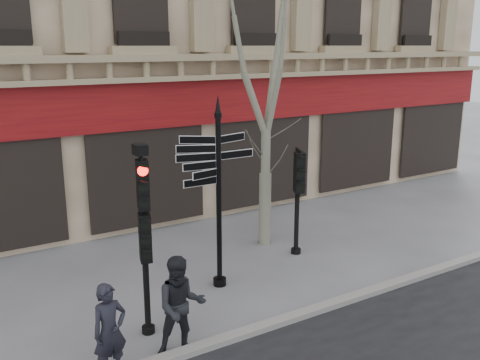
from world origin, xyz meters
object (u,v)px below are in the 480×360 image
Objects in this scene: fingerpost at (218,161)px; pedestrian_a at (110,331)px; plane_tree at (267,41)px; pedestrian_b at (181,306)px; traffic_signal_main at (143,218)px; traffic_signal_secondary at (298,184)px.

pedestrian_a is (-3.15, -2.01, -2.03)m from fingerpost.
plane_tree is at bearing 24.18° from pedestrian_a.
pedestrian_a is 1.25m from pedestrian_b.
fingerpost reaches higher than traffic_signal_main.
traffic_signal_secondary is 1.49× the size of pedestrian_b.
plane_tree reaches higher than traffic_signal_main.
plane_tree reaches higher than fingerpost.
fingerpost is at bearing 62.87° from pedestrian_b.
traffic_signal_secondary reaches higher than pedestrian_b.
traffic_signal_main reaches higher than pedestrian_a.
traffic_signal_secondary is 6.38m from pedestrian_a.
traffic_signal_main is 1.34× the size of traffic_signal_secondary.
traffic_signal_main is at bearing -149.15° from plane_tree.
plane_tree is 4.71× the size of pedestrian_a.
traffic_signal_main is at bearing 119.99° from pedestrian_b.
traffic_signal_secondary is at bearing 46.37° from pedestrian_b.
fingerpost is 3.38m from pedestrian_b.
pedestrian_a is 0.90× the size of pedestrian_b.
fingerpost is 0.56× the size of plane_tree.
traffic_signal_main is 5.02m from traffic_signal_secondary.
pedestrian_a is (-5.73, -2.60, -1.04)m from traffic_signal_secondary.
pedestrian_a is (-1.01, -0.95, -1.44)m from traffic_signal_main.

